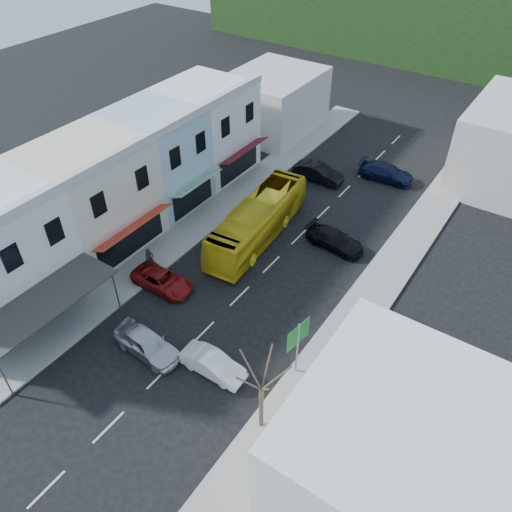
{
  "coord_description": "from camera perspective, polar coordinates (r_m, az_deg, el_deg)",
  "views": [
    {
      "loc": [
        14.64,
        -15.58,
        24.03
      ],
      "look_at": [
        0.0,
        6.0,
        2.2
      ],
      "focal_mm": 35.0,
      "sensor_mm": 36.0,
      "label": 1
    }
  ],
  "objects": [
    {
      "name": "direction_sign",
      "position": [
        28.55,
        4.73,
        -10.56
      ],
      "size": [
        0.81,
        1.92,
        4.12
      ],
      "primitive_type": null,
      "rotation": [
        0.0,
        0.0,
        -0.16
      ],
      "color": "#135E1E",
      "rests_on": "ground"
    },
    {
      "name": "sidewalk_left",
      "position": [
        41.45,
        -5.5,
        4.42
      ],
      "size": [
        3.0,
        52.0,
        0.15
      ],
      "primitive_type": "cube",
      "color": "gray",
      "rests_on": "ground"
    },
    {
      "name": "traffic_signal",
      "position": [
        49.26,
        21.67,
        11.32
      ],
      "size": [
        0.9,
        1.24,
        5.26
      ],
      "primitive_type": null,
      "rotation": [
        0.0,
        0.0,
        2.96
      ],
      "color": "black",
      "rests_on": "ground"
    },
    {
      "name": "hillside",
      "position": [
        84.06,
        24.78,
        24.89
      ],
      "size": [
        80.0,
        26.0,
        14.0
      ],
      "color": "black",
      "rests_on": "ground"
    },
    {
      "name": "ground",
      "position": [
        32.16,
        -6.08,
        -8.72
      ],
      "size": [
        120.0,
        120.0,
        0.0
      ],
      "primitive_type": "plane",
      "color": "black",
      "rests_on": "ground"
    },
    {
      "name": "car_silver",
      "position": [
        31.16,
        -12.33,
        -9.81
      ],
      "size": [
        4.5,
        2.07,
        1.4
      ],
      "primitive_type": "imported",
      "rotation": [
        0.0,
        0.0,
        1.51
      ],
      "color": "silver",
      "rests_on": "ground"
    },
    {
      "name": "shopfront_row",
      "position": [
        39.51,
        -16.17,
        7.78
      ],
      "size": [
        8.25,
        30.0,
        8.0
      ],
      "color": "silver",
      "rests_on": "ground"
    },
    {
      "name": "car_black_near",
      "position": [
        38.33,
        9.02,
        1.87
      ],
      "size": [
        4.63,
        2.17,
        1.4
      ],
      "primitive_type": "imported",
      "rotation": [
        0.0,
        0.0,
        1.5
      ],
      "color": "black",
      "rests_on": "ground"
    },
    {
      "name": "distant_block_left",
      "position": [
        54.45,
        2.04,
        17.19
      ],
      "size": [
        8.0,
        10.0,
        6.0
      ],
      "primitive_type": "cube",
      "color": "#B7B2A8",
      "rests_on": "ground"
    },
    {
      "name": "street_tree",
      "position": [
        25.4,
        0.62,
        -15.04
      ],
      "size": [
        2.99,
        2.99,
        6.47
      ],
      "primitive_type": null,
      "rotation": [
        0.0,
        0.0,
        0.24
      ],
      "color": "#3D3124",
      "rests_on": "ground"
    },
    {
      "name": "sidewalk_right",
      "position": [
        35.77,
        13.7,
        -3.54
      ],
      "size": [
        3.0,
        52.0,
        0.15
      ],
      "primitive_type": "cube",
      "color": "gray",
      "rests_on": "ground"
    },
    {
      "name": "car_black_far",
      "position": [
        46.33,
        7.1,
        9.37
      ],
      "size": [
        4.42,
        1.85,
        1.4
      ],
      "primitive_type": "imported",
      "rotation": [
        0.0,
        0.0,
        1.58
      ],
      "color": "black",
      "rests_on": "ground"
    },
    {
      "name": "car_red",
      "position": [
        35.05,
        -10.67,
        -2.65
      ],
      "size": [
        4.64,
        2.0,
        1.4
      ],
      "primitive_type": "imported",
      "rotation": [
        0.0,
        0.0,
        1.59
      ],
      "color": "maroon",
      "rests_on": "ground"
    },
    {
      "name": "pedestrian_left",
      "position": [
        36.37,
        -12.05,
        -0.4
      ],
      "size": [
        0.6,
        0.71,
        1.7
      ],
      "primitive_type": "imported",
      "rotation": [
        0.0,
        0.0,
        1.19
      ],
      "color": "black",
      "rests_on": "sidewalk_left"
    },
    {
      "name": "car_navy_far",
      "position": [
        47.57,
        14.65,
        9.2
      ],
      "size": [
        4.64,
        2.22,
        1.4
      ],
      "primitive_type": "imported",
      "rotation": [
        0.0,
        0.0,
        1.66
      ],
      "color": "black",
      "rests_on": "ground"
    },
    {
      "name": "bus",
      "position": [
        38.29,
        0.21,
        3.99
      ],
      "size": [
        3.55,
        11.78,
        3.1
      ],
      "primitive_type": "imported",
      "rotation": [
        0.0,
        0.0,
        0.09
      ],
      "color": "gold",
      "rests_on": "ground"
    },
    {
      "name": "car_white",
      "position": [
        29.65,
        -4.96,
        -12.17
      ],
      "size": [
        4.44,
        1.91,
        1.4
      ],
      "primitive_type": "imported",
      "rotation": [
        0.0,
        0.0,
        1.6
      ],
      "color": "white",
      "rests_on": "ground"
    },
    {
      "name": "right_building",
      "position": [
        23.16,
        15.04,
        -22.31
      ],
      "size": [
        8.0,
        9.0,
        8.0
      ],
      "primitive_type": "cube",
      "color": "silver",
      "rests_on": "ground"
    }
  ]
}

